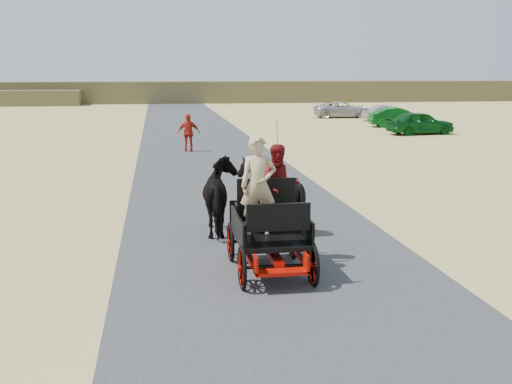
{
  "coord_description": "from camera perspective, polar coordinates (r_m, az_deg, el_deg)",
  "views": [
    {
      "loc": [
        -2.15,
        -12.64,
        3.68
      ],
      "look_at": [
        -0.16,
        0.21,
        1.2
      ],
      "focal_mm": 45.0,
      "sensor_mm": 36.0,
      "label": 1
    }
  ],
  "objects": [
    {
      "name": "ground",
      "position": [
        13.34,
        0.83,
        -5.22
      ],
      "size": [
        140.0,
        140.0,
        0.0
      ],
      "primitive_type": "plane",
      "color": "tan"
    },
    {
      "name": "car_a",
      "position": [
        38.54,
        14.39,
        5.98
      ],
      "size": [
        4.07,
        2.03,
        1.33
      ],
      "primitive_type": "imported",
      "rotation": [
        0.0,
        0.0,
        1.69
      ],
      "color": "#0C4C19",
      "rests_on": "ground"
    },
    {
      "name": "car_c",
      "position": [
        48.09,
        11.73,
        6.88
      ],
      "size": [
        4.22,
        2.25,
        1.16
      ],
      "primitive_type": "imported",
      "rotation": [
        0.0,
        0.0,
        1.41
      ],
      "color": "silver",
      "rests_on": "ground"
    },
    {
      "name": "pedestrian",
      "position": [
        29.48,
        -6.0,
        5.25
      ],
      "size": [
        1.02,
        0.45,
        1.73
      ],
      "primitive_type": "imported",
      "rotation": [
        0.0,
        0.0,
        3.17
      ],
      "color": "#AF1F14",
      "rests_on": "ground"
    },
    {
      "name": "ridge_far",
      "position": [
        74.71,
        -7.24,
        8.81
      ],
      "size": [
        140.0,
        6.0,
        2.4
      ],
      "primitive_type": "cube",
      "color": "brown",
      "rests_on": "ground"
    },
    {
      "name": "road",
      "position": [
        13.34,
        0.83,
        -5.2
      ],
      "size": [
        6.0,
        140.0,
        0.01
      ],
      "primitive_type": "cube",
      "color": "#38383A",
      "rests_on": "ground"
    },
    {
      "name": "passenger_woman",
      "position": [
        12.26,
        2.1,
        0.59
      ],
      "size": [
        0.77,
        0.6,
        1.58
      ],
      "primitive_type": "imported",
      "color": "#660C0F",
      "rests_on": "carriage"
    },
    {
      "name": "driver_man",
      "position": [
        11.63,
        0.2,
        0.59
      ],
      "size": [
        0.66,
        0.43,
        1.8
      ],
      "primitive_type": "imported",
      "color": "tan",
      "rests_on": "carriage"
    },
    {
      "name": "carriage",
      "position": [
        11.9,
        1.18,
        -5.41
      ],
      "size": [
        1.3,
        2.4,
        0.72
      ],
      "primitive_type": null,
      "color": "black",
      "rests_on": "ground"
    },
    {
      "name": "horse_right",
      "position": [
        14.75,
        1.28,
        -0.27
      ],
      "size": [
        1.37,
        1.54,
        1.7
      ],
      "primitive_type": "imported",
      "rotation": [
        0.0,
        0.0,
        3.14
      ],
      "color": "black",
      "rests_on": "ground"
    },
    {
      "name": "car_d",
      "position": [
        51.12,
        7.72,
        7.28
      ],
      "size": [
        4.65,
        2.38,
        1.26
      ],
      "primitive_type": "imported",
      "rotation": [
        0.0,
        0.0,
        1.5
      ],
      "color": "#B2B2B7",
      "rests_on": "ground"
    },
    {
      "name": "horse_left",
      "position": [
        14.6,
        -2.98,
        -0.4
      ],
      "size": [
        0.91,
        2.01,
        1.7
      ],
      "primitive_type": "imported",
      "rotation": [
        0.0,
        0.0,
        3.14
      ],
      "color": "black",
      "rests_on": "ground"
    },
    {
      "name": "car_b",
      "position": [
        43.24,
        12.56,
        6.5
      ],
      "size": [
        3.98,
        1.78,
        1.27
      ],
      "primitive_type": "imported",
      "rotation": [
        0.0,
        0.0,
        1.46
      ],
      "color": "#0C4C19",
      "rests_on": "ground"
    }
  ]
}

